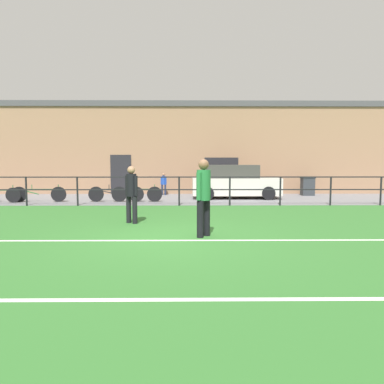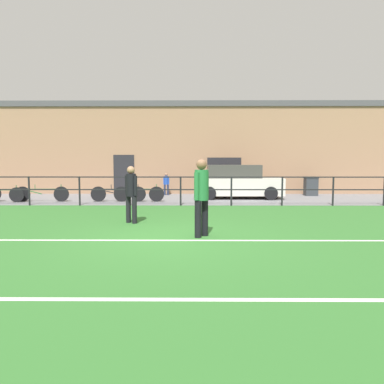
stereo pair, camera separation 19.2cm
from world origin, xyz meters
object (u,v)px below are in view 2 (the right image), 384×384
at_px(bicycle_parked_3, 118,194).
at_px(bicycle_parked_2, 139,194).
at_px(player_goalkeeper, 131,191).
at_px(parked_car_red, 237,182).
at_px(bicycle_parked_1, 42,194).
at_px(trash_bin_0, 311,186).
at_px(player_striker, 202,193).
at_px(spectator_child, 166,183).

bearing_deg(bicycle_parked_3, bicycle_parked_2, 0.00).
xyz_separation_m(player_goalkeeper, parked_car_red, (3.76, 6.80, -0.15)).
bearing_deg(bicycle_parked_1, trash_bin_0, 12.80).
xyz_separation_m(parked_car_red, bicycle_parked_3, (-5.27, -1.55, -0.40)).
height_order(bicycle_parked_3, trash_bin_0, trash_bin_0).
height_order(parked_car_red, trash_bin_0, parked_car_red).
bearing_deg(bicycle_parked_3, trash_bin_0, 17.15).
distance_m(player_goalkeeper, parked_car_red, 7.78).
relative_size(player_striker, spectator_child, 1.56).
xyz_separation_m(player_goalkeeper, spectator_child, (0.32, 8.36, -0.24)).
distance_m(spectator_child, bicycle_parked_1, 5.99).
xyz_separation_m(parked_car_red, bicycle_parked_1, (-8.56, -1.55, -0.40)).
bearing_deg(parked_car_red, player_goalkeeper, -118.93).
xyz_separation_m(parked_car_red, trash_bin_0, (3.91, 1.28, -0.25)).
bearing_deg(spectator_child, parked_car_red, 164.62).
distance_m(bicycle_parked_3, trash_bin_0, 9.60).
height_order(parked_car_red, bicycle_parked_3, parked_car_red).
relative_size(spectator_child, parked_car_red, 0.28).
relative_size(parked_car_red, trash_bin_0, 4.22).
bearing_deg(bicycle_parked_2, player_goalkeeper, -83.30).
height_order(player_striker, bicycle_parked_3, player_striker).
xyz_separation_m(spectator_child, bicycle_parked_2, (-0.93, -3.11, -0.31)).
distance_m(player_striker, bicycle_parked_1, 9.79).
relative_size(bicycle_parked_1, trash_bin_0, 2.41).
bearing_deg(trash_bin_0, bicycle_parked_1, -167.20).
xyz_separation_m(player_striker, bicycle_parked_3, (-3.44, 7.07, -0.65)).
bearing_deg(parked_car_red, bicycle_parked_1, -169.70).
relative_size(player_goalkeeper, bicycle_parked_2, 0.74).
bearing_deg(player_striker, bicycle_parked_1, -99.13).
relative_size(player_striker, trash_bin_0, 1.85).
bearing_deg(trash_bin_0, spectator_child, 177.81).
height_order(player_striker, bicycle_parked_1, player_striker).
bearing_deg(bicycle_parked_3, player_striker, -64.04).
xyz_separation_m(player_goalkeeper, bicycle_parked_2, (-0.62, 5.25, -0.55)).
bearing_deg(player_goalkeeper, spectator_child, -56.61).
bearing_deg(player_striker, bicycle_parked_2, -122.86).
relative_size(bicycle_parked_2, trash_bin_0, 2.25).
bearing_deg(bicycle_parked_1, player_goalkeeper, -47.59).
height_order(spectator_child, trash_bin_0, spectator_child).
height_order(bicycle_parked_2, trash_bin_0, trash_bin_0).
xyz_separation_m(bicycle_parked_1, trash_bin_0, (12.46, 2.83, 0.14)).
distance_m(bicycle_parked_1, bicycle_parked_2, 4.18).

